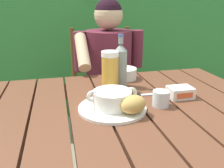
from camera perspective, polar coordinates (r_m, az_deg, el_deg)
dining_table at (r=1.00m, az=2.31°, el=-10.32°), size 1.28×0.90×0.75m
hedge_backdrop at (r=2.66m, az=-7.79°, el=12.67°), size 3.92×0.93×1.67m
chair_near_diner at (r=1.89m, az=-1.83°, el=-1.87°), size 0.49×0.45×0.97m
person_eating at (r=1.63m, az=-0.59°, el=3.02°), size 0.48×0.47×1.18m
serving_plate at (r=0.93m, az=0.07°, el=-5.83°), size 0.27×0.27×0.01m
soup_bowl at (r=0.91m, az=0.07°, el=-3.51°), size 0.20×0.15×0.07m
bread_roll at (r=0.86m, az=5.18°, el=-4.97°), size 0.12×0.11×0.07m
beer_glass at (r=1.09m, az=-0.49°, el=3.09°), size 0.08×0.08×0.19m
beer_bottle at (r=1.15m, az=2.10°, el=4.73°), size 0.06×0.06×0.26m
water_glass_small at (r=0.97m, az=11.81°, el=-3.48°), size 0.07×0.07×0.06m
butter_tub at (r=1.07m, az=16.29°, el=-1.96°), size 0.11×0.08×0.05m
table_knife at (r=1.06m, az=6.71°, el=-2.70°), size 0.14×0.02×0.01m
diner_bowl at (r=1.29m, az=2.83°, el=2.59°), size 0.14×0.14×0.06m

